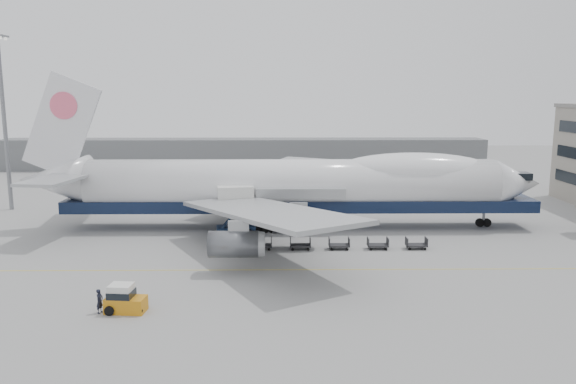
{
  "coord_description": "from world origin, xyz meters",
  "views": [
    {
      "loc": [
        -1.41,
        -59.16,
        17.06
      ],
      "look_at": [
        -0.62,
        6.0,
        5.71
      ],
      "focal_mm": 35.0,
      "sensor_mm": 36.0,
      "label": 1
    }
  ],
  "objects_px": {
    "airliner": "(297,185)",
    "baggage_tug": "(124,300)",
    "catering_truck": "(236,207)",
    "ground_worker": "(100,301)"
  },
  "relations": [
    {
      "from": "airliner",
      "to": "baggage_tug",
      "type": "xyz_separation_m",
      "value": [
        -14.56,
        -28.67,
        -4.62
      ]
    },
    {
      "from": "airliner",
      "to": "baggage_tug",
      "type": "bearing_deg",
      "value": -116.92
    },
    {
      "from": "airliner",
      "to": "baggage_tug",
      "type": "distance_m",
      "value": 32.48
    },
    {
      "from": "catering_truck",
      "to": "baggage_tug",
      "type": "relative_size",
      "value": 1.86
    },
    {
      "from": "airliner",
      "to": "baggage_tug",
      "type": "relative_size",
      "value": 20.64
    },
    {
      "from": "catering_truck",
      "to": "baggage_tug",
      "type": "height_order",
      "value": "catering_truck"
    },
    {
      "from": "catering_truck",
      "to": "ground_worker",
      "type": "height_order",
      "value": "catering_truck"
    },
    {
      "from": "catering_truck",
      "to": "baggage_tug",
      "type": "xyz_separation_m",
      "value": [
        -6.88,
        -25.19,
        -2.43
      ]
    },
    {
      "from": "airliner",
      "to": "catering_truck",
      "type": "height_order",
      "value": "airliner"
    },
    {
      "from": "baggage_tug",
      "to": "airliner",
      "type": "bearing_deg",
      "value": 68.91
    }
  ]
}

